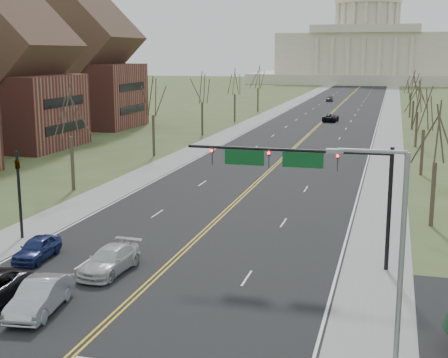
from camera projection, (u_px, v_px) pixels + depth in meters
The scene contains 29 objects.
ground at pixel (80, 348), 26.67m from camera, with size 600.00×600.00×0.00m, color #47562B.
road at pixel (332, 113), 130.68m from camera, with size 20.00×380.00×0.01m, color black.
cross_road at pixel (135, 296), 32.34m from camera, with size 120.00×14.00×0.01m, color black.
sidewalk_left at pixel (276, 111), 133.76m from camera, with size 4.00×380.00×0.03m, color gray.
sidewalk_right at pixel (391, 114), 127.59m from camera, with size 4.00×380.00×0.03m, color gray.
center_line at pixel (332, 113), 130.68m from camera, with size 0.42×380.00×0.01m, color gold.
edge_line_left at pixel (286, 111), 133.20m from camera, with size 0.15×380.00×0.01m, color silver.
edge_line_right at pixel (380, 114), 128.16m from camera, with size 0.15×380.00×0.01m, color silver.
capitol at pixel (366, 48), 260.14m from camera, with size 90.00×60.00×50.00m.
signal_mast at pixel (302, 168), 36.37m from camera, with size 12.12×0.44×7.20m.
signal_left at pixel (19, 185), 41.65m from camera, with size 0.32×0.36×6.00m.
street_light at pixel (394, 256), 22.35m from camera, with size 2.90×0.25×9.07m.
tree_r_0 at pixel (437, 137), 44.07m from camera, with size 3.74×3.74×8.50m.
tree_l_0 at pixel (70, 115), 55.74m from camera, with size 3.96×3.96×9.00m.
tree_r_1 at pixel (425, 111), 62.98m from camera, with size 3.74×3.74×8.50m.
tree_l_1 at pixel (153, 99), 74.66m from camera, with size 3.96×3.96×9.00m.
tree_r_2 at pixel (418, 98), 81.89m from camera, with size 3.74×3.74×8.50m.
tree_l_2 at pixel (202, 89), 93.57m from camera, with size 3.96×3.96×9.00m.
tree_r_3 at pixel (414, 89), 100.80m from camera, with size 3.74×3.74×8.50m.
tree_l_3 at pixel (235, 83), 112.48m from camera, with size 3.96×3.96×9.00m.
tree_r_4 at pixel (411, 83), 119.71m from camera, with size 3.74×3.74×8.50m.
tree_l_4 at pixel (258, 79), 131.39m from camera, with size 3.96×3.96×9.00m.
bldg_left_mid at pixel (12, 82), 81.50m from camera, with size 15.10×14.28×20.75m.
bldg_left_far at pixel (84, 70), 104.50m from camera, with size 17.10×14.28×23.25m.
car_sb_inner_lead at pixel (40, 296), 30.18m from camera, with size 1.67×4.79×1.58m, color #AAADB2.
car_sb_inner_second at pixel (110, 260), 35.66m from camera, with size 2.01×4.95×1.44m, color silver.
car_sb_outer_second at pixel (37, 248), 37.90m from camera, with size 1.64×4.09×1.39m, color navy.
car_far_nb at pixel (331, 117), 113.75m from camera, with size 2.37×5.13×1.43m, color black.
car_far_sb at pixel (329, 98), 160.39m from camera, with size 1.74×4.32×1.47m, color #45474C.
Camera 1 is at (12.44, -22.20, 12.40)m, focal length 50.00 mm.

